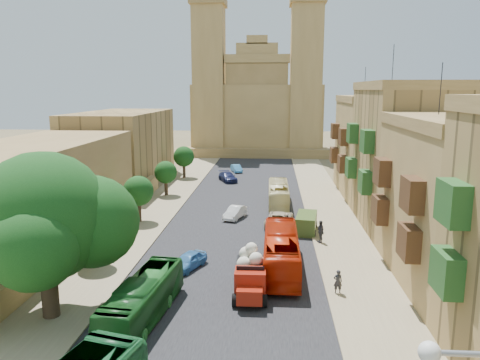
# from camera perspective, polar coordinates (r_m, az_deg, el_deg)

# --- Properties ---
(road_surface) EXTENTS (14.00, 140.00, 0.01)m
(road_surface) POSITION_cam_1_polar(r_m,az_deg,el_deg) (52.27, 0.31, -3.47)
(road_surface) COLOR black
(road_surface) RESTS_ON ground
(sidewalk_east) EXTENTS (5.00, 140.00, 0.01)m
(sidewalk_east) POSITION_cam_1_polar(r_m,az_deg,el_deg) (52.53, 10.73, -3.59)
(sidewalk_east) COLOR #8A7A5A
(sidewalk_east) RESTS_ON ground
(sidewalk_west) EXTENTS (5.00, 140.00, 0.01)m
(sidewalk_west) POSITION_cam_1_polar(r_m,az_deg,el_deg) (53.72, -9.87, -3.24)
(sidewalk_west) COLOR #8A7A5A
(sidewalk_west) RESTS_ON ground
(kerb_east) EXTENTS (0.25, 140.00, 0.12)m
(kerb_east) POSITION_cam_1_polar(r_m,az_deg,el_deg) (52.28, 8.00, -3.51)
(kerb_east) COLOR #8A7A5A
(kerb_east) RESTS_ON ground
(kerb_west) EXTENTS (0.25, 140.00, 0.12)m
(kerb_west) POSITION_cam_1_polar(r_m,az_deg,el_deg) (53.16, -7.25, -3.25)
(kerb_west) COLOR #8A7A5A
(kerb_west) RESTS_ON ground
(townhouse_b) EXTENTS (9.00, 14.00, 14.90)m
(townhouse_b) POSITION_cam_1_polar(r_m,az_deg,el_deg) (34.75, 25.31, -2.36)
(townhouse_b) COLOR olive
(townhouse_b) RESTS_ON ground
(townhouse_c) EXTENTS (9.00, 14.00, 17.40)m
(townhouse_c) POSITION_cam_1_polar(r_m,az_deg,el_deg) (47.64, 19.45, 2.95)
(townhouse_c) COLOR #9D7D47
(townhouse_c) RESTS_ON ground
(townhouse_d) EXTENTS (9.00, 14.00, 15.90)m
(townhouse_d) POSITION_cam_1_polar(r_m,az_deg,el_deg) (61.23, 16.00, 4.09)
(townhouse_d) COLOR olive
(townhouse_d) RESTS_ON ground
(west_wall) EXTENTS (1.00, 40.00, 1.80)m
(west_wall) POSITION_cam_1_polar(r_m,az_deg,el_deg) (45.15, -16.66, -5.10)
(west_wall) COLOR olive
(west_wall) RESTS_ON ground
(west_building_low) EXTENTS (10.00, 28.00, 8.40)m
(west_building_low) POSITION_cam_1_polar(r_m,az_deg,el_deg) (44.90, -24.37, -1.37)
(west_building_low) COLOR olive
(west_building_low) RESTS_ON ground
(west_building_mid) EXTENTS (10.00, 22.00, 10.00)m
(west_building_mid) POSITION_cam_1_polar(r_m,az_deg,el_deg) (68.42, -14.14, 3.88)
(west_building_mid) COLOR #9D7D47
(west_building_mid) RESTS_ON ground
(church) EXTENTS (28.00, 22.50, 36.30)m
(church) POSITION_cam_1_polar(r_m,az_deg,el_deg) (99.25, 2.18, 8.91)
(church) COLOR olive
(church) RESTS_ON ground
(ficus_tree) EXTENTS (9.71, 8.94, 9.71)m
(ficus_tree) POSITION_cam_1_polar(r_m,az_deg,el_deg) (28.57, -22.62, -4.68)
(ficus_tree) COLOR #36281B
(ficus_tree) RESTS_ON ground
(street_tree_a) EXTENTS (2.80, 2.80, 4.30)m
(street_tree_a) POSITION_cam_1_polar(r_m,az_deg,el_deg) (36.57, -17.54, -5.69)
(street_tree_a) COLOR #36281B
(street_tree_a) RESTS_ON ground
(street_tree_b) EXTENTS (3.03, 3.03, 4.66)m
(street_tree_b) POSITION_cam_1_polar(r_m,az_deg,el_deg) (47.51, -12.30, -1.34)
(street_tree_b) COLOR #36281B
(street_tree_b) RESTS_ON ground
(street_tree_c) EXTENTS (2.81, 2.81, 4.33)m
(street_tree_c) POSITION_cam_1_polar(r_m,az_deg,el_deg) (58.94, -9.04, 0.91)
(street_tree_c) COLOR #36281B
(street_tree_c) RESTS_ON ground
(street_tree_d) EXTENTS (3.09, 3.09, 4.75)m
(street_tree_d) POSITION_cam_1_polar(r_m,az_deg,el_deg) (70.49, -6.86, 2.84)
(street_tree_d) COLOR #36281B
(street_tree_d) RESTS_ON ground
(red_truck) EXTENTS (2.21, 5.43, 3.15)m
(red_truck) POSITION_cam_1_polar(r_m,az_deg,el_deg) (30.81, 1.34, -11.24)
(red_truck) COLOR maroon
(red_truck) RESTS_ON ground
(olive_pickup) EXTENTS (2.30, 4.24, 1.67)m
(olive_pickup) POSITION_cam_1_polar(r_m,az_deg,el_deg) (44.06, 8.10, -5.25)
(olive_pickup) COLOR #3C541F
(olive_pickup) RESTS_ON ground
(bus_green_north) EXTENTS (3.03, 9.11, 2.49)m
(bus_green_north) POSITION_cam_1_polar(r_m,az_deg,el_deg) (28.12, -11.75, -14.05)
(bus_green_north) COLOR #1B5E21
(bus_green_north) RESTS_ON ground
(bus_red_east) EXTENTS (2.45, 10.40, 2.90)m
(bus_red_east) POSITION_cam_1_polar(r_m,az_deg,el_deg) (34.59, 5.03, -8.64)
(bus_red_east) COLOR #BC2208
(bus_red_east) RESTS_ON ground
(bus_cream_east) EXTENTS (2.27, 9.46, 2.63)m
(bus_cream_east) POSITION_cam_1_polar(r_m,az_deg,el_deg) (53.57, 4.71, -1.71)
(bus_cream_east) COLOR beige
(bus_cream_east) RESTS_ON ground
(car_blue_a) EXTENTS (2.71, 3.86, 1.22)m
(car_blue_a) POSITION_cam_1_polar(r_m,az_deg,el_deg) (35.23, -6.31, -9.75)
(car_blue_a) COLOR teal
(car_blue_a) RESTS_ON ground
(car_white_a) EXTENTS (2.37, 3.98, 1.24)m
(car_white_a) POSITION_cam_1_polar(r_m,az_deg,el_deg) (48.13, -0.61, -3.99)
(car_white_a) COLOR white
(car_white_a) RESTS_ON ground
(car_cream) EXTENTS (3.06, 5.41, 1.43)m
(car_cream) POSITION_cam_1_polar(r_m,az_deg,el_deg) (45.76, 4.81, -4.69)
(car_cream) COLOR #BFAB8D
(car_cream) RESTS_ON ground
(car_dkblue) EXTENTS (3.47, 4.92, 1.32)m
(car_dkblue) POSITION_cam_1_polar(r_m,az_deg,el_deg) (67.39, -1.51, 0.37)
(car_dkblue) COLOR #181E48
(car_dkblue) RESTS_ON ground
(car_white_b) EXTENTS (1.89, 3.87, 1.27)m
(car_white_b) POSITION_cam_1_polar(r_m,az_deg,el_deg) (59.63, 4.81, -1.08)
(car_white_b) COLOR white
(car_white_b) RESTS_ON ground
(car_blue_b) EXTENTS (2.26, 3.75, 1.17)m
(car_blue_b) POSITION_cam_1_polar(r_m,az_deg,el_deg) (75.19, -0.43, 1.42)
(car_blue_b) COLOR #3D8FCD
(car_blue_b) RESTS_ON ground
(pedestrian_a) EXTENTS (0.62, 0.45, 1.60)m
(pedestrian_a) POSITION_cam_1_polar(r_m,az_deg,el_deg) (31.63, 11.83, -12.03)
(pedestrian_a) COLOR #2D2C2F
(pedestrian_a) RESTS_ON ground
(pedestrian_c) EXTENTS (0.81, 1.25, 1.98)m
(pedestrian_c) POSITION_cam_1_polar(r_m,az_deg,el_deg) (41.17, 9.79, -6.21)
(pedestrian_c) COLOR #3A3C41
(pedestrian_c) RESTS_ON ground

